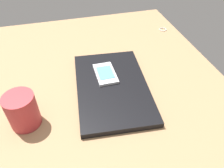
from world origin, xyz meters
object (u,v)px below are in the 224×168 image
cell_phone_on_laptop (105,74)px  coffee_mug (22,109)px  laptop_closed (112,87)px  key_ring (163,29)px

cell_phone_on_laptop → coffee_mug: (-11.66, 24.78, 2.54)cm
laptop_closed → coffee_mug: bearing=109.4°
cell_phone_on_laptop → coffee_mug: 27.50cm
key_ring → laptop_closed: bearing=134.7°
coffee_mug → key_ring: bearing=-56.6°
coffee_mug → key_ring: size_ratio=3.60×
cell_phone_on_laptop → key_ring: bearing=-51.2°
key_ring → cell_phone_on_laptop: bearing=128.8°
laptop_closed → coffee_mug: coffee_mug is taller
laptop_closed → cell_phone_on_laptop: 5.45cm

